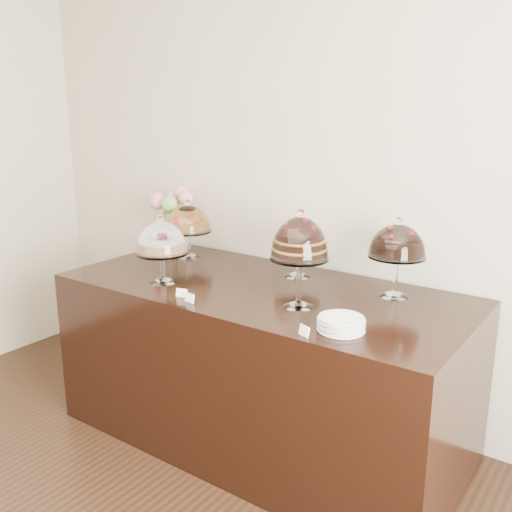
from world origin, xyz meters
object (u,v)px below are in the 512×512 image
Objects in this scene: flower_vase at (171,209)px; plate_stack at (341,324)px; display_counter at (261,364)px; cake_stand_dark_choco at (397,244)px; cake_stand_cheesecake at (298,237)px; cake_stand_sugar_sponge at (162,241)px; cake_stand_fruit_tart at (188,221)px; cake_stand_choco_layer at (300,242)px.

plate_stack is at bearing -22.07° from flower_vase.
display_counter is 1.00m from cake_stand_dark_choco.
display_counter is 5.86× the size of cake_stand_cheesecake.
display_counter is at bearing 153.80° from plate_stack.
cake_stand_sugar_sponge is at bearing -136.43° from cake_stand_cheesecake.
cake_stand_cheesecake reaches higher than cake_stand_fruit_tart.
flower_vase is at bearing 157.77° from cake_stand_fruit_tart.
cake_stand_sugar_sponge reaches higher than plate_stack.
flower_vase reaches higher than cake_stand_dark_choco.
cake_stand_fruit_tart is (-0.73, 0.24, 0.68)m from display_counter.
cake_stand_choco_layer is 1.12× the size of flower_vase.
cake_stand_dark_choco reaches higher than cake_stand_fruit_tart.
cake_stand_sugar_sponge reaches higher than display_counter.
display_counter is 5.19× the size of flower_vase.
display_counter is 1.03m from cake_stand_fruit_tart.
cake_stand_choco_layer reaches higher than plate_stack.
cake_stand_fruit_tart is 0.87× the size of flower_vase.
cake_stand_choco_layer is 2.37× the size of plate_stack.
cake_stand_sugar_sponge is 0.75m from flower_vase.
cake_stand_fruit_tart is 0.25m from flower_vase.
flower_vase is 2.12× the size of plate_stack.
plate_stack is at bearing -26.20° from display_counter.
cake_stand_sugar_sponge is at bearing -155.89° from cake_stand_dark_choco.
cake_stand_sugar_sponge is 1.23m from cake_stand_dark_choco.
display_counter is 5.41× the size of cake_stand_dark_choco.
cake_stand_dark_choco is 1.10× the size of cake_stand_fruit_tart.
display_counter is 5.93× the size of cake_stand_fruit_tart.
cake_stand_choco_layer is 1.13m from cake_stand_fruit_tart.
display_counter is 0.73m from cake_stand_cheesecake.
cake_stand_fruit_tart is at bearing 159.57° from cake_stand_choco_layer.
display_counter is 1.25m from flower_vase.
display_counter is at bearing 154.85° from cake_stand_choco_layer.
cake_stand_choco_layer is 1.17× the size of cake_stand_dark_choco.
cake_stand_choco_layer is 0.45m from plate_stack.
cake_stand_sugar_sponge is 0.78× the size of cake_stand_choco_layer.
cake_stand_cheesecake is 1.02m from flower_vase.
display_counter is 0.85m from plate_stack.
flower_vase reaches higher than display_counter.
cake_stand_choco_layer reaches higher than flower_vase.
plate_stack is (0.31, -0.16, -0.29)m from cake_stand_choco_layer.
cake_stand_choco_layer reaches higher than cake_stand_fruit_tart.
cake_stand_choco_layer reaches higher than cake_stand_dark_choco.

